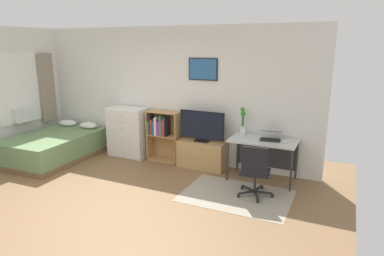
% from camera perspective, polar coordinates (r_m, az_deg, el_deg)
% --- Properties ---
extents(ground_plane, '(7.20, 7.20, 0.00)m').
position_cam_1_polar(ground_plane, '(5.42, -16.48, -12.34)').
color(ground_plane, brown).
extents(wall_back_with_posters, '(6.12, 0.09, 2.70)m').
position_cam_1_polar(wall_back_with_posters, '(6.94, -3.89, 5.68)').
color(wall_back_with_posters, silver).
rests_on(wall_back_with_posters, ground_plane).
extents(area_rug, '(1.70, 1.20, 0.01)m').
position_cam_1_polar(area_rug, '(5.54, 7.48, -11.22)').
color(area_rug, '#9E937F').
rests_on(area_rug, ground_plane).
extents(bed, '(1.43, 2.07, 0.65)m').
position_cam_1_polar(bed, '(7.68, -22.13, -2.84)').
color(bed, brown).
rests_on(bed, ground_plane).
extents(dresser, '(0.84, 0.46, 1.05)m').
position_cam_1_polar(dresser, '(7.33, -10.74, -0.69)').
color(dresser, white).
rests_on(dresser, ground_plane).
extents(bookshelf, '(0.68, 0.30, 1.03)m').
position_cam_1_polar(bookshelf, '(6.93, -5.09, -0.63)').
color(bookshelf, tan).
rests_on(bookshelf, ground_plane).
extents(tv_stand, '(0.93, 0.41, 0.53)m').
position_cam_1_polar(tv_stand, '(6.59, 1.70, -4.46)').
color(tv_stand, tan).
rests_on(tv_stand, ground_plane).
extents(television, '(0.90, 0.16, 0.59)m').
position_cam_1_polar(television, '(6.42, 1.66, 0.28)').
color(television, black).
rests_on(television, tv_stand).
extents(desk, '(1.15, 0.64, 0.74)m').
position_cam_1_polar(desk, '(6.09, 12.06, -2.94)').
color(desk, silver).
rests_on(desk, ground_plane).
extents(office_chair, '(0.57, 0.58, 0.86)m').
position_cam_1_polar(office_chair, '(5.35, 10.58, -7.01)').
color(office_chair, '#232326').
rests_on(office_chair, ground_plane).
extents(laptop, '(0.40, 0.42, 0.15)m').
position_cam_1_polar(laptop, '(6.02, 13.14, -1.32)').
color(laptop, '#333338').
rests_on(laptop, desk).
extents(computer_mouse, '(0.06, 0.10, 0.03)m').
position_cam_1_polar(computer_mouse, '(5.86, 15.36, -2.34)').
color(computer_mouse, silver).
rests_on(computer_mouse, desk).
extents(bamboo_vase, '(0.11, 0.11, 0.51)m').
position_cam_1_polar(bamboo_vase, '(6.22, 8.55, 1.38)').
color(bamboo_vase, silver).
rests_on(bamboo_vase, desk).
extents(wine_glass, '(0.07, 0.07, 0.18)m').
position_cam_1_polar(wine_glass, '(5.99, 8.77, -0.47)').
color(wine_glass, silver).
rests_on(wine_glass, desk).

